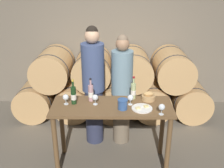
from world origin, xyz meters
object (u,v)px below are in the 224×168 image
wine_bottle_rose (91,93)px  wine_glass_center (130,98)px  person_left (93,86)px  wine_bottle_red (74,95)px  person_right (122,90)px  wine_glass_far_left (66,97)px  cheese_plate (142,108)px  tasting_table (112,116)px  bread_basket (148,97)px  wine_bottle_white (133,91)px  wine_glass_left (95,98)px  wine_glass_right (162,107)px  blue_crock (123,104)px

wine_bottle_rose → wine_glass_center: wine_bottle_rose is taller
person_left → wine_bottle_red: 0.56m
wine_glass_center → wine_bottle_red: bearing=178.1°
person_right → wine_glass_far_left: bearing=-144.3°
cheese_plate → wine_glass_far_left: 0.99m
tasting_table → wine_glass_far_left: (-0.60, 0.03, 0.25)m
wine_bottle_rose → bread_basket: size_ratio=1.73×
cheese_plate → wine_bottle_white: bearing=107.1°
wine_bottle_red → wine_bottle_white: 0.80m
person_left → bread_basket: (0.77, -0.39, 0.02)m
wine_glass_center → wine_bottle_white: bearing=75.4°
wine_glass_far_left → wine_bottle_rose: bearing=19.0°
tasting_table → bread_basket: 0.55m
wine_bottle_rose → wine_bottle_white: bearing=7.1°
wine_bottle_rose → wine_glass_left: (0.06, -0.11, -0.02)m
person_right → wine_glass_right: person_right is taller
wine_glass_left → wine_glass_right: 0.85m
wine_glass_right → wine_glass_far_left: bearing=167.7°
person_right → wine_bottle_red: size_ratio=5.12×
blue_crock → cheese_plate: 0.25m
bread_basket → cheese_plate: size_ratio=0.71×
blue_crock → cheese_plate: (0.24, 0.00, -0.06)m
wine_bottle_white → cheese_plate: 0.33m
wine_bottle_rose → cheese_plate: 0.71m
bread_basket → wine_glass_far_left: size_ratio=1.34×
person_right → wine_glass_center: (0.09, -0.54, 0.13)m
wine_glass_left → wine_glass_right: bearing=-17.5°
tasting_table → blue_crock: blue_crock is taller
wine_bottle_rose → wine_glass_right: size_ratio=2.33×
person_right → wine_glass_center: size_ratio=12.44×
wine_bottle_white → wine_bottle_rose: size_ratio=0.99×
wine_glass_left → person_left: bearing=96.6°
wine_glass_far_left → wine_glass_center: (0.83, -0.01, 0.00)m
wine_glass_far_left → wine_bottle_white: bearing=11.5°
bread_basket → person_left: bearing=153.0°
wine_bottle_red → blue_crock: wine_bottle_red is taller
tasting_table → cheese_plate: 0.42m
wine_bottle_white → wine_glass_far_left: (-0.88, -0.18, -0.02)m
wine_bottle_red → wine_glass_left: 0.28m
bread_basket → tasting_table: bearing=-160.8°
blue_crock → person_right: bearing=89.2°
wine_bottle_white → wine_glass_left: bearing=-160.0°
cheese_plate → wine_glass_left: wine_glass_left is taller
person_left → bread_basket: bearing=-27.0°
person_right → cheese_plate: (0.24, -0.65, 0.04)m
person_left → wine_bottle_white: person_left is taller
wine_bottle_white → wine_glass_center: 0.19m
wine_bottle_rose → wine_glass_right: 0.95m
person_right → wine_bottle_red: (-0.64, -0.51, 0.15)m
tasting_table → person_right: 0.59m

